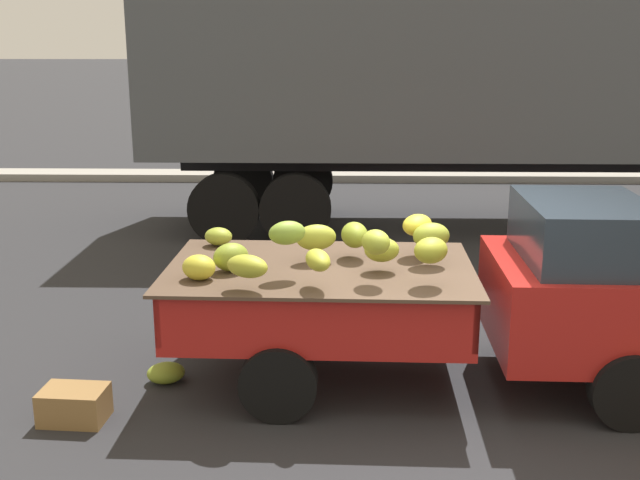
% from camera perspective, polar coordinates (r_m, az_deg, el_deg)
% --- Properties ---
extents(ground, '(220.00, 220.00, 0.00)m').
position_cam_1_polar(ground, '(6.99, 8.79, -11.21)').
color(ground, '#28282B').
extents(curb_strip, '(80.00, 0.80, 0.16)m').
position_cam_1_polar(curb_strip, '(17.09, 4.34, 4.73)').
color(curb_strip, gray).
rests_on(curb_strip, ground).
extents(pickup_truck, '(4.80, 1.86, 1.70)m').
position_cam_1_polar(pickup_truck, '(7.02, 15.30, -3.67)').
color(pickup_truck, '#B21E19').
rests_on(pickup_truck, ground).
extents(semi_trailer, '(12.01, 2.71, 3.95)m').
position_cam_1_polar(semi_trailer, '(12.84, 14.72, 12.05)').
color(semi_trailer, '#4C5156').
rests_on(semi_trailer, ground).
extents(fallen_banana_bunch_near_tailgate, '(0.40, 0.35, 0.19)m').
position_cam_1_polar(fallen_banana_bunch_near_tailgate, '(7.23, -11.34, -9.62)').
color(fallen_banana_bunch_near_tailgate, olive).
rests_on(fallen_banana_bunch_near_tailgate, ground).
extents(produce_crate, '(0.54, 0.39, 0.28)m').
position_cam_1_polar(produce_crate, '(6.73, -17.75, -11.55)').
color(produce_crate, olive).
rests_on(produce_crate, ground).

